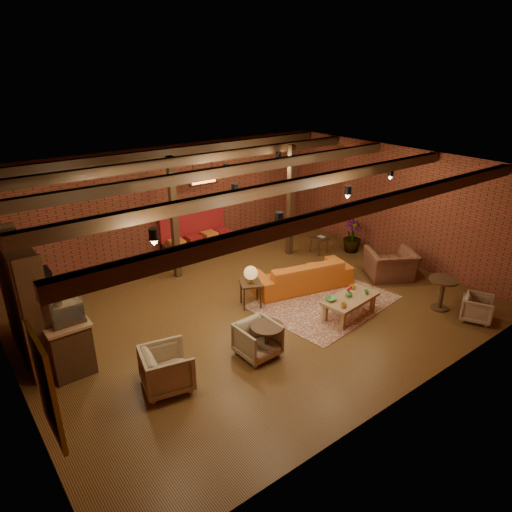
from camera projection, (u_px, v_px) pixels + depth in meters
floor at (255, 307)px, 10.63m from camera, size 10.00×10.00×0.00m
ceiling at (254, 171)px, 9.38m from camera, size 10.00×8.00×0.02m
wall_back at (170, 203)px, 12.93m from camera, size 10.00×0.02×3.20m
wall_front at (410, 318)px, 7.07m from camera, size 10.00×0.02×3.20m
wall_left at (3, 313)px, 7.22m from camera, size 0.02×8.00×3.20m
wall_right at (397, 204)px, 12.79m from camera, size 0.02×8.00×3.20m
ceiling_beams at (254, 177)px, 9.43m from camera, size 9.80×6.40×0.22m
ceiling_pipe at (213, 174)px, 10.69m from camera, size 9.60×0.12×0.12m
post_left at (174, 219)px, 11.57m from camera, size 0.16×0.16×3.20m
post_right at (290, 202)px, 13.03m from camera, size 0.16×0.16×3.20m
service_counter at (53, 314)px, 8.76m from camera, size 0.80×2.50×1.60m
plant_counter at (52, 289)px, 8.80m from camera, size 0.35×0.39×0.30m
shelving_hutch at (26, 300)px, 8.46m from camera, size 0.52×2.00×2.40m
chalkboard_menu at (46, 387)px, 5.57m from camera, size 0.08×0.96×1.46m
banquette at (198, 239)px, 13.37m from camera, size 2.10×0.70×1.00m
service_sign at (203, 180)px, 12.32m from camera, size 0.86×0.06×0.30m
ceiling_spotlights at (254, 187)px, 9.51m from camera, size 6.40×4.40×0.28m
rug at (324, 302)px, 10.87m from camera, size 3.40×2.77×0.01m
sofa at (301, 274)px, 11.45m from camera, size 2.67×1.54×0.73m
coffee_table at (350, 299)px, 10.12m from camera, size 1.42×0.82×0.72m
side_table_lamp at (251, 276)px, 10.41m from camera, size 0.64×0.64×1.01m
round_table_left at (267, 335)px, 8.71m from camera, size 0.63×0.63×0.66m
armchair_a at (167, 367)px, 7.86m from camera, size 0.93×0.97×0.84m
armchair_b at (258, 338)px, 8.75m from camera, size 0.76×0.72×0.76m
armchair_right at (391, 260)px, 11.89m from camera, size 1.41×1.27×1.04m
side_table_book at (319, 239)px, 13.51m from camera, size 0.45×0.45×0.51m
round_table_right at (443, 289)px, 10.37m from camera, size 0.65×0.65×0.76m
armchair_far at (477, 307)px, 9.99m from camera, size 0.81×0.79×0.64m
plant_tall at (355, 205)px, 13.23m from camera, size 1.92×1.92×2.91m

